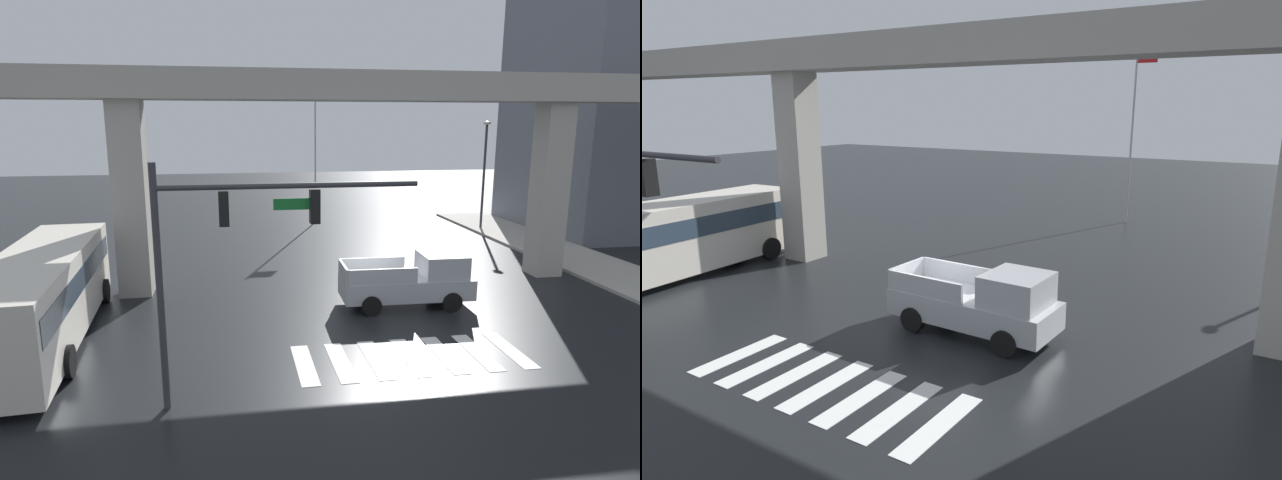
{
  "view_description": "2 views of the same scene",
  "coord_description": "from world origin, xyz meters",
  "views": [
    {
      "loc": [
        -5.3,
        -19.61,
        7.06
      ],
      "look_at": [
        -1.64,
        2.27,
        2.25
      ],
      "focal_mm": 30.09,
      "sensor_mm": 36.0,
      "label": 1
    },
    {
      "loc": [
        9.27,
        -13.61,
        6.66
      ],
      "look_at": [
        -1.03,
        3.08,
        1.89
      ],
      "focal_mm": 31.13,
      "sensor_mm": 36.0,
      "label": 2
    }
  ],
  "objects": [
    {
      "name": "ground_plane",
      "position": [
        0.0,
        0.0,
        0.0
      ],
      "size": [
        120.0,
        120.0,
        0.0
      ],
      "primitive_type": "plane",
      "color": "black"
    },
    {
      "name": "crosswalk_stripes",
      "position": [
        -0.0,
        -4.87,
        0.01
      ],
      "size": [
        7.15,
        2.8,
        0.01
      ],
      "color": "silver",
      "rests_on": "ground"
    },
    {
      "name": "elevated_overpass",
      "position": [
        0.0,
        3.19,
        7.83
      ],
      "size": [
        56.84,
        1.94,
        9.21
      ],
      "color": "#ADA89E",
      "rests_on": "ground"
    },
    {
      "name": "pickup_truck",
      "position": [
        1.68,
        -0.19,
        0.99
      ],
      "size": [
        5.16,
        2.2,
        2.08
      ],
      "color": "#A8AAAF",
      "rests_on": "ground"
    },
    {
      "name": "city_bus",
      "position": [
        -11.47,
        -1.65,
        1.72
      ],
      "size": [
        3.29,
        10.94,
        2.99
      ],
      "color": "beige",
      "rests_on": "ground"
    },
    {
      "name": "flagpole",
      "position": [
        0.83,
        18.51,
        5.67
      ],
      "size": [
        1.16,
        0.12,
        9.76
      ],
      "color": "silver",
      "rests_on": "ground"
    }
  ]
}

